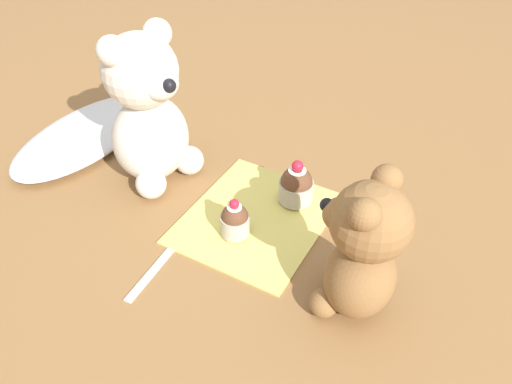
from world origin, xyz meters
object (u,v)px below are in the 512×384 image
object	(u,v)px
cupcake_near_cream_bear	(235,220)
cupcake_near_tan_bear	(296,186)
teddy_bear_tan	(363,251)
teaspoon	(152,272)
teddy_bear_cream	(148,112)

from	to	relation	value
cupcake_near_cream_bear	cupcake_near_tan_bear	size ratio (longest dim) A/B	0.85
cupcake_near_tan_bear	cupcake_near_cream_bear	bearing A→B (deg)	158.45
cupcake_near_cream_bear	cupcake_near_tan_bear	world-z (taller)	cupcake_near_tan_bear
teddy_bear_tan	cupcake_near_tan_bear	distance (m)	0.23
cupcake_near_cream_bear	cupcake_near_tan_bear	bearing A→B (deg)	-21.55
cupcake_near_cream_bear	cupcake_near_tan_bear	distance (m)	0.13
teddy_bear_tan	teaspoon	xyz separation A→B (m)	(-0.09, 0.27, -0.10)
teddy_bear_tan	cupcake_near_cream_bear	world-z (taller)	teddy_bear_tan
teaspoon	teddy_bear_tan	bearing A→B (deg)	104.79
teddy_bear_tan	teaspoon	bearing A→B (deg)	-69.98
teaspoon	cupcake_near_cream_bear	bearing A→B (deg)	148.82
teddy_bear_tan	teaspoon	size ratio (longest dim) A/B	1.81
cupcake_near_cream_bear	teddy_bear_cream	bearing A→B (deg)	72.49
cupcake_near_tan_bear	teddy_bear_cream	bearing A→B (deg)	102.43
teddy_bear_cream	cupcake_near_tan_bear	xyz separation A→B (m)	(0.05, -0.24, -0.09)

